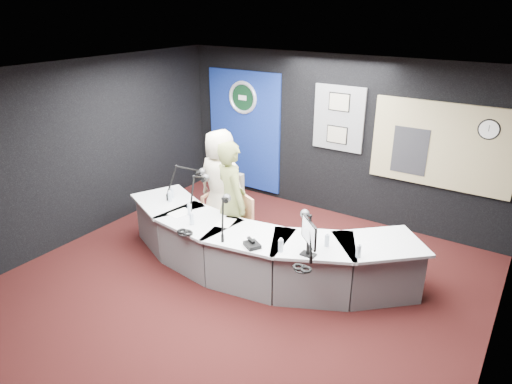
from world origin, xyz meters
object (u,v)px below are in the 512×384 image
Objects in this scene: armchair_left at (221,201)px; armchair_right at (232,230)px; person_woman at (231,201)px; broadcast_desk at (255,247)px; person_man at (220,182)px.

armchair_right is (0.64, -0.57, -0.09)m from armchair_left.
armchair_right is 0.46m from person_woman.
armchair_right is at bearing -0.00° from person_woman.
armchair_left is at bearing 163.03° from armchair_right.
armchair_right reaches higher than broadcast_desk.
broadcast_desk is 1.38m from armchair_left.
broadcast_desk is 0.55m from armchair_right.
person_woman is at bearing 135.65° from person_man.
armchair_left is 0.61× the size of person_man.
armchair_left is 0.59× the size of person_woman.
broadcast_desk is at bearing -37.88° from armchair_left.
armchair_right is (-0.52, 0.16, 0.06)m from broadcast_desk.
armchair_right is at bearing 162.70° from broadcast_desk.
person_woman is at bearing 162.70° from broadcast_desk.
person_woman is (0.64, -0.57, 0.37)m from armchair_left.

